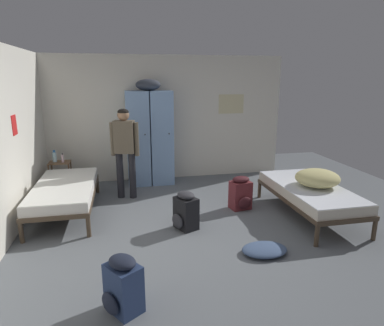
# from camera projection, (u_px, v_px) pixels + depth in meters

# --- Properties ---
(ground_plane) EXTENTS (8.86, 8.86, 0.00)m
(ground_plane) POSITION_uv_depth(u_px,v_px,m) (196.00, 235.00, 4.59)
(ground_plane) COLOR slate
(room_backdrop) EXTENTS (4.93, 5.60, 2.54)m
(room_backdrop) POSITION_uv_depth(u_px,v_px,m) (99.00, 131.00, 5.27)
(room_backdrop) COLOR silver
(room_backdrop) RESTS_ON ground_plane
(locker_bank) EXTENTS (0.90, 0.55, 2.07)m
(locker_bank) POSITION_uv_depth(u_px,v_px,m) (150.00, 136.00, 6.63)
(locker_bank) COLOR #7A9ECC
(locker_bank) RESTS_ON ground_plane
(shelf_unit) EXTENTS (0.38, 0.30, 0.57)m
(shelf_unit) POSITION_uv_depth(u_px,v_px,m) (61.00, 173.00, 6.28)
(shelf_unit) COLOR brown
(shelf_unit) RESTS_ON ground_plane
(bed_left_rear) EXTENTS (0.90, 1.90, 0.49)m
(bed_left_rear) POSITION_uv_depth(u_px,v_px,m) (65.00, 190.00, 5.23)
(bed_left_rear) COLOR #473828
(bed_left_rear) RESTS_ON ground_plane
(bed_right) EXTENTS (0.90, 1.90, 0.49)m
(bed_right) POSITION_uv_depth(u_px,v_px,m) (310.00, 192.00, 5.14)
(bed_right) COLOR #473828
(bed_right) RESTS_ON ground_plane
(bedding_heap) EXTENTS (0.66, 0.63, 0.26)m
(bedding_heap) POSITION_uv_depth(u_px,v_px,m) (317.00, 178.00, 5.05)
(bedding_heap) COLOR #D1C67F
(bedding_heap) RESTS_ON bed_right
(person_traveler) EXTENTS (0.49, 0.28, 1.59)m
(person_traveler) POSITION_uv_depth(u_px,v_px,m) (125.00, 145.00, 5.78)
(person_traveler) COLOR black
(person_traveler) RESTS_ON ground_plane
(water_bottle) EXTENTS (0.07, 0.07, 0.22)m
(water_bottle) POSITION_uv_depth(u_px,v_px,m) (54.00, 157.00, 6.20)
(water_bottle) COLOR #B2DBEA
(water_bottle) RESTS_ON shelf_unit
(lotion_bottle) EXTENTS (0.05, 0.05, 0.17)m
(lotion_bottle) POSITION_uv_depth(u_px,v_px,m) (63.00, 158.00, 6.18)
(lotion_bottle) COLOR beige
(lotion_bottle) RESTS_ON shelf_unit
(backpack_black) EXTENTS (0.40, 0.39, 0.55)m
(backpack_black) POSITION_uv_depth(u_px,v_px,m) (185.00, 211.00, 4.72)
(backpack_black) COLOR black
(backpack_black) RESTS_ON ground_plane
(backpack_maroon) EXTENTS (0.36, 0.37, 0.55)m
(backpack_maroon) POSITION_uv_depth(u_px,v_px,m) (241.00, 194.00, 5.44)
(backpack_maroon) COLOR maroon
(backpack_maroon) RESTS_ON ground_plane
(backpack_navy) EXTENTS (0.41, 0.41, 0.55)m
(backpack_navy) POSITION_uv_depth(u_px,v_px,m) (123.00, 286.00, 3.03)
(backpack_navy) COLOR navy
(backpack_navy) RESTS_ON ground_plane
(clothes_pile_denim) EXTENTS (0.57, 0.41, 0.10)m
(clothes_pile_denim) POSITION_uv_depth(u_px,v_px,m) (264.00, 250.00, 4.09)
(clothes_pile_denim) COLOR #42567A
(clothes_pile_denim) RESTS_ON ground_plane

